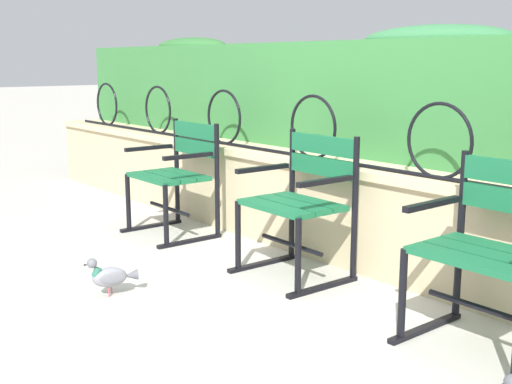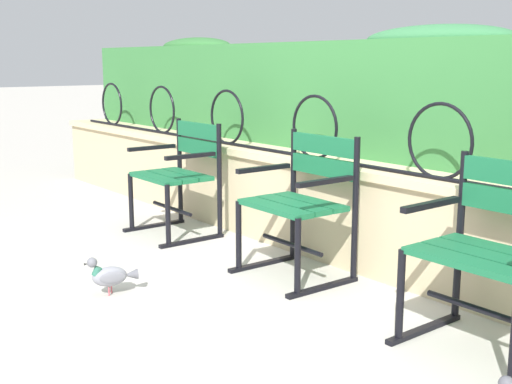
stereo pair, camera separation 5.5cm
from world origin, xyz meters
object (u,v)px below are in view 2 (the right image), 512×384
Objects in this scene: park_chair_left at (180,173)px; park_chair_right at (493,249)px; pigeon_near_chairs at (110,275)px; park_chair_centre at (302,200)px.

park_chair_left is 2.56m from park_chair_right.
park_chair_right is 1.99m from pigeon_near_chairs.
pigeon_near_chairs is at bearing -48.53° from park_chair_left.
park_chair_left is at bearing -179.69° from park_chair_right.
park_chair_centre is at bearing 178.35° from park_chair_right.
pigeon_near_chairs is (-0.39, -1.06, -0.35)m from park_chair_centre.
park_chair_left is 1.39m from pigeon_near_chairs.
park_chair_left is at bearing 131.47° from pigeon_near_chairs.
park_chair_left is at bearing -177.73° from park_chair_centre.
park_chair_right is (1.28, -0.04, 0.00)m from park_chair_centre.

